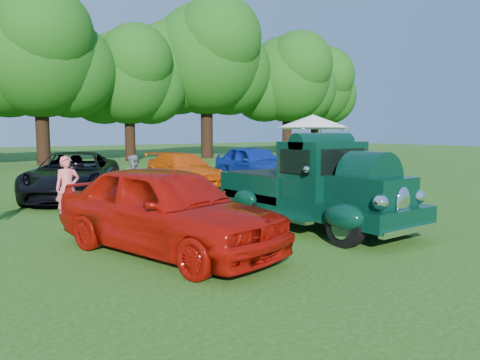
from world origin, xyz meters
TOP-DOWN VIEW (x-y plane):
  - ground at (0.00, 0.00)m, footprint 120.00×120.00m
  - hero_pickup at (1.08, -0.42)m, footprint 2.40×5.16m
  - red_convertible at (-2.77, -0.41)m, footprint 3.05×5.18m
  - back_car_black at (-1.96, 7.65)m, footprint 4.84×6.14m
  - back_car_orange at (2.86, 8.78)m, footprint 2.07×4.63m
  - back_car_blue at (6.07, 8.08)m, footprint 2.40×4.88m
  - back_car_green at (11.13, 7.81)m, footprint 2.11×5.10m
  - spectator_pink at (-3.28, 3.90)m, footprint 0.62×0.43m
  - spectator_grey at (-1.08, 4.79)m, footprint 0.89×0.95m
  - canopy_tent at (13.84, 12.16)m, footprint 5.34×5.34m

SIDE VIEW (x-z plane):
  - ground at x=0.00m, z-range 0.00..0.00m
  - back_car_orange at x=2.86m, z-range 0.00..1.32m
  - spectator_grey at x=-1.08m, z-range 0.00..1.55m
  - back_car_black at x=-1.96m, z-range 0.00..1.55m
  - back_car_blue at x=6.07m, z-range 0.00..1.60m
  - spectator_pink at x=-3.28m, z-range 0.00..1.63m
  - back_car_green at x=11.13m, z-range 0.00..1.64m
  - red_convertible at x=-2.77m, z-range 0.00..1.65m
  - hero_pickup at x=1.08m, z-range -0.13..1.88m
  - canopy_tent at x=13.84m, z-range 1.18..4.39m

